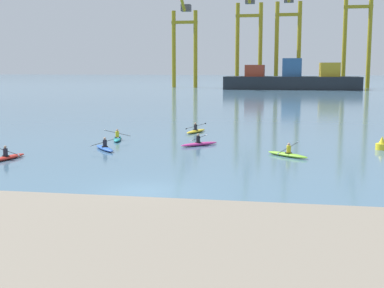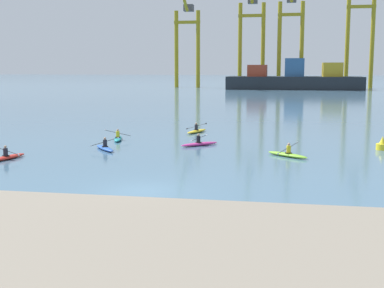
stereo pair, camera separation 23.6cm
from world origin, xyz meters
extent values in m
plane|color=#476B84|center=(0.00, 0.00, 0.00)|extent=(800.00, 800.00, 0.00)
cube|color=#1E2328|center=(8.03, 125.61, 1.76)|extent=(36.71, 11.14, 3.52)
cube|color=#993823|center=(-2.07, 125.61, 5.11)|extent=(5.14, 7.80, 3.18)
cube|color=#2D5684|center=(8.03, 125.61, 5.99)|extent=(5.14, 7.80, 4.94)
cube|color=#B29323|center=(18.12, 125.61, 5.41)|extent=(5.14, 7.80, 3.76)
cylinder|color=olive|center=(-27.09, 134.89, 11.39)|extent=(1.20, 1.20, 22.77)
cylinder|color=olive|center=(-20.46, 134.89, 11.39)|extent=(1.20, 1.20, 22.77)
cube|color=olive|center=(-23.77, 134.89, 19.36)|extent=(7.83, 0.90, 0.90)
cube|color=#47474C|center=(-23.77, 137.39, 23.77)|extent=(2.80, 2.80, 2.00)
cylinder|color=olive|center=(-8.24, 138.54, 12.53)|extent=(1.20, 1.20, 25.07)
cylinder|color=olive|center=(-1.34, 138.54, 12.53)|extent=(1.20, 1.20, 25.07)
cube|color=olive|center=(-4.79, 138.54, 21.31)|extent=(8.10, 0.90, 0.90)
cube|color=#47474C|center=(-4.79, 141.04, 26.07)|extent=(2.80, 2.80, 2.00)
cylinder|color=olive|center=(3.50, 137.33, 12.53)|extent=(1.20, 1.20, 25.07)
cylinder|color=olive|center=(10.02, 137.33, 12.53)|extent=(1.20, 1.20, 25.07)
cube|color=olive|center=(6.76, 137.33, 21.31)|extent=(7.72, 0.90, 0.90)
cylinder|color=olive|center=(22.97, 137.94, 13.68)|extent=(1.20, 1.20, 27.36)
cylinder|color=olive|center=(29.91, 137.94, 13.68)|extent=(1.20, 1.20, 27.36)
cube|color=olive|center=(26.44, 137.94, 23.25)|extent=(8.14, 0.90, 0.90)
cylinder|color=yellow|center=(13.83, 16.03, 0.23)|extent=(0.90, 0.90, 0.45)
cone|color=yellow|center=(13.83, 16.03, 0.73)|extent=(0.50, 0.49, 0.55)
ellipsoid|color=#2856B2|center=(-6.31, 12.27, 0.13)|extent=(2.54, 3.06, 0.26)
torus|color=black|center=(-6.25, 12.20, 0.27)|extent=(0.69, 0.69, 0.05)
cylinder|color=#23232D|center=(-6.25, 12.20, 0.51)|extent=(0.30, 0.30, 0.50)
sphere|color=tan|center=(-6.25, 12.20, 0.86)|extent=(0.19, 0.19, 0.19)
cylinder|color=black|center=(-6.28, 12.24, 0.61)|extent=(1.65, 1.28, 0.49)
ellipsoid|color=silver|center=(-7.10, 11.61, 0.38)|extent=(0.18, 0.15, 0.15)
ellipsoid|color=silver|center=(-5.47, 12.86, 0.84)|extent=(0.18, 0.15, 0.15)
ellipsoid|color=red|center=(-11.27, 7.16, 0.13)|extent=(1.28, 3.45, 0.26)
torus|color=black|center=(-11.29, 7.07, 0.27)|extent=(0.58, 0.58, 0.05)
cylinder|color=#23232D|center=(-11.29, 7.07, 0.51)|extent=(0.30, 0.30, 0.50)
sphere|color=tan|center=(-11.29, 7.07, 0.86)|extent=(0.19, 0.19, 0.19)
cylinder|color=black|center=(-11.28, 7.11, 0.61)|extent=(2.02, 0.45, 0.48)
ellipsoid|color=silver|center=(-10.27, 6.90, 0.39)|extent=(0.20, 0.08, 0.15)
ellipsoid|color=#C13384|center=(0.21, 15.63, 0.13)|extent=(2.84, 2.82, 0.26)
torus|color=black|center=(0.14, 15.56, 0.27)|extent=(0.69, 0.69, 0.05)
cylinder|color=black|center=(0.14, 15.56, 0.51)|extent=(0.30, 0.30, 0.50)
sphere|color=tan|center=(0.14, 15.56, 0.86)|extent=(0.19, 0.19, 0.19)
cylinder|color=black|center=(0.17, 15.59, 0.61)|extent=(1.43, 1.44, 0.71)
ellipsoid|color=silver|center=(-0.53, 16.30, 0.27)|extent=(0.17, 0.17, 0.16)
ellipsoid|color=silver|center=(0.87, 14.89, 0.95)|extent=(0.17, 0.17, 0.16)
ellipsoid|color=#7ABC2D|center=(6.96, 11.65, 0.13)|extent=(3.00, 2.63, 0.26)
torus|color=black|center=(7.04, 11.59, 0.27)|extent=(0.69, 0.69, 0.05)
cylinder|color=gold|center=(7.04, 11.59, 0.51)|extent=(0.30, 0.30, 0.50)
sphere|color=tan|center=(7.04, 11.59, 0.86)|extent=(0.19, 0.19, 0.19)
cylinder|color=black|center=(7.00, 11.62, 0.61)|extent=(1.32, 1.58, 0.61)
ellipsoid|color=silver|center=(6.35, 10.84, 0.32)|extent=(0.16, 0.18, 0.16)
ellipsoid|color=silver|center=(7.64, 12.40, 0.90)|extent=(0.16, 0.18, 0.16)
ellipsoid|color=yellow|center=(-1.45, 23.85, 0.13)|extent=(1.66, 3.41, 0.26)
torus|color=black|center=(-1.48, 23.75, 0.27)|extent=(0.62, 0.62, 0.05)
cylinder|color=#23232D|center=(-1.48, 23.75, 0.51)|extent=(0.30, 0.30, 0.50)
sphere|color=tan|center=(-1.48, 23.75, 0.86)|extent=(0.19, 0.19, 0.19)
cylinder|color=black|center=(-1.46, 23.80, 0.61)|extent=(1.93, 0.68, 0.64)
ellipsoid|color=black|center=(-2.41, 24.12, 0.31)|extent=(0.21, 0.10, 0.16)
ellipsoid|color=black|center=(-0.51, 23.48, 0.91)|extent=(0.21, 0.10, 0.16)
ellipsoid|color=teal|center=(-7.03, 17.54, 0.13)|extent=(1.45, 3.44, 0.26)
torus|color=black|center=(-7.00, 17.44, 0.27)|extent=(0.60, 0.60, 0.05)
cylinder|color=gold|center=(-7.00, 17.44, 0.51)|extent=(0.30, 0.30, 0.50)
sphere|color=tan|center=(-7.00, 17.44, 0.86)|extent=(0.19, 0.19, 0.19)
cylinder|color=black|center=(-7.02, 17.49, 0.61)|extent=(1.99, 0.56, 0.52)
ellipsoid|color=silver|center=(-8.00, 17.23, 0.85)|extent=(0.20, 0.09, 0.15)
ellipsoid|color=silver|center=(-6.03, 17.75, 0.37)|extent=(0.20, 0.09, 0.15)
camera|label=1|loc=(6.81, -24.79, 6.03)|focal=49.90mm
camera|label=2|loc=(7.04, -24.75, 6.03)|focal=49.90mm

